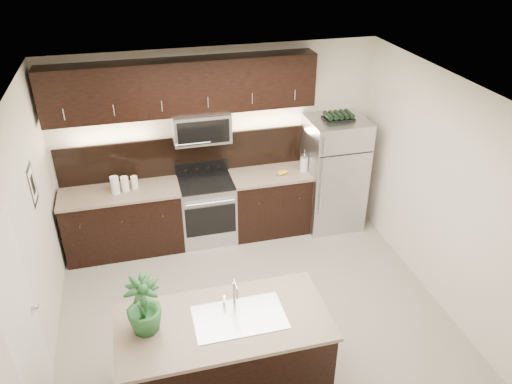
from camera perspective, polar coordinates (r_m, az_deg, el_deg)
ground at (r=6.17m, az=-0.37°, el=-13.49°), size 4.50×4.50×0.00m
room_walls at (r=5.11m, az=-1.53°, el=0.05°), size 4.52×4.02×2.71m
counter_run at (r=7.15m, az=-7.24°, el=-2.24°), size 3.51×0.65×0.94m
upper_fixtures at (r=6.58m, az=-8.11°, el=10.91°), size 3.49×0.40×1.66m
island at (r=5.05m, az=-3.57°, el=-18.27°), size 1.96×0.96×0.94m
sink_faucet at (r=4.73m, az=-1.94°, el=-13.93°), size 0.84×0.50×0.28m
refrigerator at (r=7.40m, az=8.85°, el=2.11°), size 0.81×0.73×1.68m
wine_rack at (r=7.04m, az=9.40°, el=8.54°), size 0.42×0.26×0.10m
plant at (r=4.54m, az=-12.76°, el=-12.52°), size 0.36×0.36×0.56m
canisters at (r=6.83m, az=-15.02°, el=0.88°), size 0.35×0.19×0.24m
french_press at (r=7.16m, az=5.51°, el=3.29°), size 0.11×0.11×0.33m
bananas at (r=7.06m, az=2.67°, el=2.18°), size 0.21×0.18×0.05m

